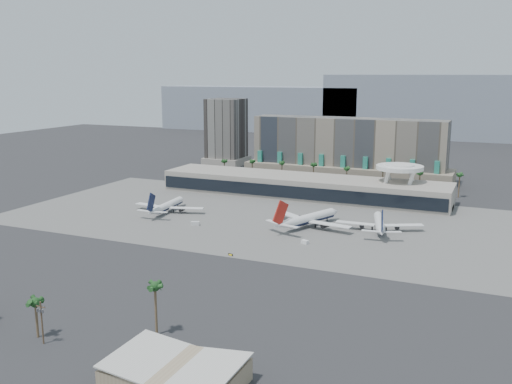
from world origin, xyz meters
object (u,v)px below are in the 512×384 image
at_px(airliner_centre, 309,219).
at_px(airliner_right, 379,223).
at_px(utility_pole, 41,319).
at_px(airliner_left, 167,206).
at_px(taxiway_sign, 231,255).
at_px(service_vehicle_b, 305,242).
at_px(service_vehicle_a, 195,223).

xyz_separation_m(airliner_centre, airliner_right, (32.20, 6.34, -0.44)).
relative_size(utility_pole, airliner_left, 0.30).
bearing_deg(airliner_left, airliner_right, -0.48).
xyz_separation_m(airliner_left, airliner_right, (109.17, 8.57, 0.09)).
relative_size(airliner_right, taxiway_sign, 18.87).
bearing_deg(airliner_right, utility_pole, -126.25).
xyz_separation_m(airliner_left, service_vehicle_b, (84.34, -24.66, -2.72)).
bearing_deg(utility_pole, airliner_left, 109.50).
bearing_deg(airliner_left, airliner_centre, -3.31).
relative_size(service_vehicle_a, taxiway_sign, 1.84).
xyz_separation_m(service_vehicle_b, taxiway_sign, (-21.85, -27.54, -0.31)).
height_order(airliner_centre, airliner_right, airliner_centre).
height_order(service_vehicle_b, taxiway_sign, service_vehicle_b).
bearing_deg(utility_pole, service_vehicle_a, 100.69).
height_order(utility_pole, airliner_left, airliner_left).
xyz_separation_m(airliner_left, taxiway_sign, (62.49, -52.20, -3.04)).
xyz_separation_m(airliner_centre, service_vehicle_b, (7.36, -26.89, -3.26)).
xyz_separation_m(utility_pole, airliner_centre, (27.33, 142.46, -3.09)).
bearing_deg(airliner_left, service_vehicle_b, -21.27).
bearing_deg(utility_pole, airliner_centre, 79.14).
relative_size(airliner_centre, service_vehicle_a, 11.09).
distance_m(service_vehicle_a, taxiway_sign, 50.16).
distance_m(utility_pole, airliner_right, 160.30).
bearing_deg(airliner_right, taxiway_sign, -141.98).
distance_m(airliner_right, service_vehicle_b, 41.58).
xyz_separation_m(airliner_right, service_vehicle_a, (-82.72, -25.87, -2.64)).
distance_m(service_vehicle_a, service_vehicle_b, 58.35).
bearing_deg(service_vehicle_b, airliner_right, 75.88).
distance_m(airliner_left, taxiway_sign, 81.48).
distance_m(airliner_left, airliner_right, 109.51).
distance_m(airliner_centre, taxiway_sign, 56.44).
height_order(utility_pole, taxiway_sign, utility_pole).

